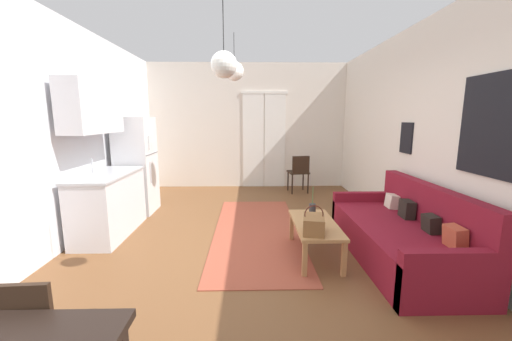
{
  "coord_description": "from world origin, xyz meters",
  "views": [
    {
      "loc": [
        0.03,
        -3.49,
        1.63
      ],
      "look_at": [
        0.15,
        1.53,
        0.76
      ],
      "focal_mm": 21.12,
      "sensor_mm": 36.0,
      "label": 1
    }
  ],
  "objects_px": {
    "couch": "(403,236)",
    "coffee_table": "(315,227)",
    "accent_chair": "(299,171)",
    "pendant_lamp_far": "(234,71)",
    "bamboo_vase": "(312,210)",
    "refrigerator": "(136,165)",
    "pendant_lamp_near": "(224,65)",
    "dining_chair_near": "(32,338)",
    "handbag": "(314,224)"
  },
  "relations": [
    {
      "from": "dining_chair_near",
      "to": "handbag",
      "type": "bearing_deg",
      "value": -141.18
    },
    {
      "from": "coffee_table",
      "to": "handbag",
      "type": "relative_size",
      "value": 2.88
    },
    {
      "from": "bamboo_vase",
      "to": "refrigerator",
      "type": "distance_m",
      "value": 3.19
    },
    {
      "from": "couch",
      "to": "bamboo_vase",
      "type": "relative_size",
      "value": 5.33
    },
    {
      "from": "refrigerator",
      "to": "accent_chair",
      "type": "bearing_deg",
      "value": 23.07
    },
    {
      "from": "pendant_lamp_near",
      "to": "dining_chair_near",
      "type": "bearing_deg",
      "value": -125.58
    },
    {
      "from": "refrigerator",
      "to": "accent_chair",
      "type": "xyz_separation_m",
      "value": [
        3.05,
        1.3,
        -0.34
      ]
    },
    {
      "from": "handbag",
      "to": "coffee_table",
      "type": "bearing_deg",
      "value": 74.39
    },
    {
      "from": "bamboo_vase",
      "to": "coffee_table",
      "type": "bearing_deg",
      "value": -91.74
    },
    {
      "from": "handbag",
      "to": "bamboo_vase",
      "type": "bearing_deg",
      "value": 79.74
    },
    {
      "from": "refrigerator",
      "to": "pendant_lamp_far",
      "type": "bearing_deg",
      "value": -14.16
    },
    {
      "from": "couch",
      "to": "pendant_lamp_far",
      "type": "xyz_separation_m",
      "value": [
        -2.02,
        1.47,
        2.06
      ]
    },
    {
      "from": "handbag",
      "to": "pendant_lamp_near",
      "type": "xyz_separation_m",
      "value": [
        -0.91,
        -0.35,
        1.58
      ]
    },
    {
      "from": "pendant_lamp_far",
      "to": "bamboo_vase",
      "type": "bearing_deg",
      "value": -49.51
    },
    {
      "from": "coffee_table",
      "to": "couch",
      "type": "bearing_deg",
      "value": -5.22
    },
    {
      "from": "couch",
      "to": "handbag",
      "type": "relative_size",
      "value": 5.77
    },
    {
      "from": "bamboo_vase",
      "to": "accent_chair",
      "type": "height_order",
      "value": "accent_chair"
    },
    {
      "from": "handbag",
      "to": "pendant_lamp_near",
      "type": "bearing_deg",
      "value": -159.07
    },
    {
      "from": "refrigerator",
      "to": "couch",
      "type": "bearing_deg",
      "value": -26.93
    },
    {
      "from": "bamboo_vase",
      "to": "accent_chair",
      "type": "distance_m",
      "value": 2.93
    },
    {
      "from": "couch",
      "to": "accent_chair",
      "type": "relative_size",
      "value": 2.51
    },
    {
      "from": "dining_chair_near",
      "to": "accent_chair",
      "type": "bearing_deg",
      "value": -116.88
    },
    {
      "from": "pendant_lamp_near",
      "to": "refrigerator",
      "type": "bearing_deg",
      "value": 125.2
    },
    {
      "from": "bamboo_vase",
      "to": "pendant_lamp_far",
      "type": "bearing_deg",
      "value": 130.49
    },
    {
      "from": "dining_chair_near",
      "to": "pendant_lamp_far",
      "type": "height_order",
      "value": "pendant_lamp_far"
    },
    {
      "from": "couch",
      "to": "dining_chair_near",
      "type": "distance_m",
      "value": 3.48
    },
    {
      "from": "dining_chair_near",
      "to": "accent_chair",
      "type": "xyz_separation_m",
      "value": [
        2.24,
        5.06,
        -0.01
      ]
    },
    {
      "from": "coffee_table",
      "to": "accent_chair",
      "type": "relative_size",
      "value": 1.25
    },
    {
      "from": "handbag",
      "to": "refrigerator",
      "type": "bearing_deg",
      "value": 141.3
    },
    {
      "from": "accent_chair",
      "to": "refrigerator",
      "type": "bearing_deg",
      "value": 14.67
    },
    {
      "from": "bamboo_vase",
      "to": "refrigerator",
      "type": "xyz_separation_m",
      "value": [
        -2.74,
        1.61,
        0.32
      ]
    },
    {
      "from": "bamboo_vase",
      "to": "pendant_lamp_near",
      "type": "distance_m",
      "value": 2.06
    },
    {
      "from": "pendant_lamp_near",
      "to": "pendant_lamp_far",
      "type": "relative_size",
      "value": 1.31
    },
    {
      "from": "coffee_table",
      "to": "refrigerator",
      "type": "relative_size",
      "value": 0.63
    },
    {
      "from": "couch",
      "to": "accent_chair",
      "type": "distance_m",
      "value": 3.29
    },
    {
      "from": "coffee_table",
      "to": "dining_chair_near",
      "type": "bearing_deg",
      "value": -134.56
    },
    {
      "from": "bamboo_vase",
      "to": "refrigerator",
      "type": "relative_size",
      "value": 0.24
    },
    {
      "from": "couch",
      "to": "pendant_lamp_near",
      "type": "distance_m",
      "value": 2.77
    },
    {
      "from": "bamboo_vase",
      "to": "pendant_lamp_near",
      "type": "xyz_separation_m",
      "value": [
        -1.0,
        -0.85,
        1.59
      ]
    },
    {
      "from": "accent_chair",
      "to": "coffee_table",
      "type": "bearing_deg",
      "value": 75.76
    },
    {
      "from": "coffee_table",
      "to": "pendant_lamp_near",
      "type": "height_order",
      "value": "pendant_lamp_near"
    },
    {
      "from": "couch",
      "to": "accent_chair",
      "type": "height_order",
      "value": "couch"
    },
    {
      "from": "coffee_table",
      "to": "bamboo_vase",
      "type": "bearing_deg",
      "value": 88.26
    },
    {
      "from": "couch",
      "to": "pendant_lamp_near",
      "type": "height_order",
      "value": "pendant_lamp_near"
    },
    {
      "from": "coffee_table",
      "to": "bamboo_vase",
      "type": "height_order",
      "value": "bamboo_vase"
    },
    {
      "from": "coffee_table",
      "to": "pendant_lamp_far",
      "type": "bearing_deg",
      "value": 125.94
    },
    {
      "from": "accent_chair",
      "to": "pendant_lamp_far",
      "type": "relative_size",
      "value": 1.19
    },
    {
      "from": "couch",
      "to": "coffee_table",
      "type": "distance_m",
      "value": 1.03
    },
    {
      "from": "couch",
      "to": "coffee_table",
      "type": "xyz_separation_m",
      "value": [
        -1.02,
        0.09,
        0.09
      ]
    },
    {
      "from": "pendant_lamp_far",
      "to": "couch",
      "type": "bearing_deg",
      "value": -36.03
    }
  ]
}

